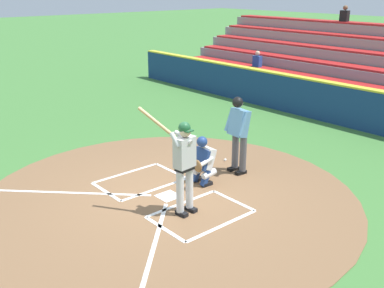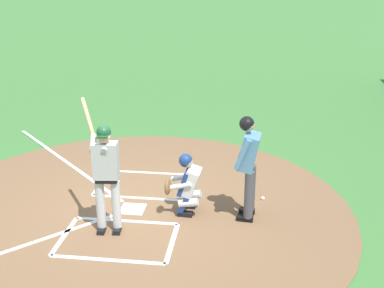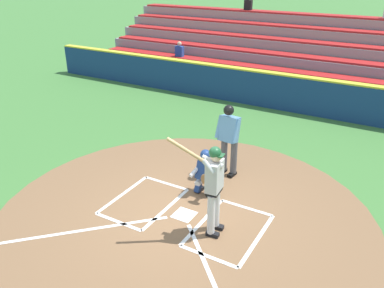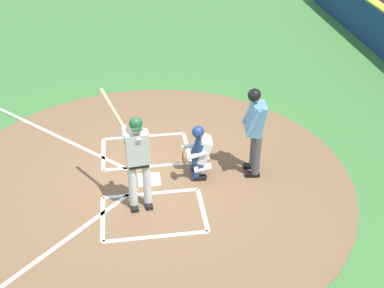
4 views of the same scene
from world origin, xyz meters
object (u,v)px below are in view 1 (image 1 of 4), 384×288
at_px(batter, 184,161).
at_px(plate_umpire, 239,130).
at_px(catcher, 203,160).
at_px(baseball, 225,160).

height_order(batter, plate_umpire, batter).
xyz_separation_m(catcher, plate_umpire, (-0.04, -1.07, 0.49)).
relative_size(batter, catcher, 1.88).
height_order(catcher, plate_umpire, plate_umpire).
distance_m(batter, catcher, 1.53).
bearing_deg(catcher, batter, 123.47).
relative_size(plate_umpire, baseball, 25.20).
distance_m(catcher, baseball, 1.62).
bearing_deg(baseball, catcher, 115.85).
bearing_deg(batter, plate_umpire, -71.73).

